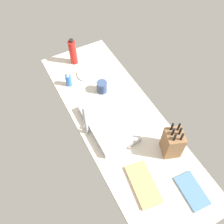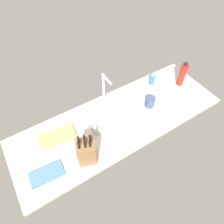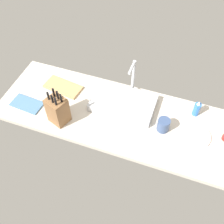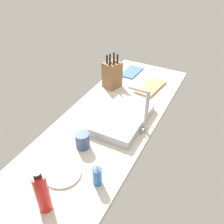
{
  "view_description": "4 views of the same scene",
  "coord_description": "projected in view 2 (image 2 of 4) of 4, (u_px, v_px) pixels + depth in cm",
  "views": [
    {
      "loc": [
        -91.22,
        54.79,
        158.99
      ],
      "look_at": [
        5.17,
        3.27,
        8.86
      ],
      "focal_mm": 39.5,
      "sensor_mm": 36.0,
      "label": 1
    },
    {
      "loc": [
        -59.62,
        -84.39,
        141.87
      ],
      "look_at": [
        -4.09,
        4.52,
        11.0
      ],
      "focal_mm": 32.31,
      "sensor_mm": 36.0,
      "label": 2
    },
    {
      "loc": [
        34.92,
        -115.66,
        158.18
      ],
      "look_at": [
        -5.47,
        -2.95,
        8.55
      ],
      "focal_mm": 43.01,
      "sensor_mm": 36.0,
      "label": 3
    },
    {
      "loc": [
        121.58,
        64.47,
        111.03
      ],
      "look_at": [
        -0.61,
        1.55,
        9.24
      ],
      "focal_mm": 40.3,
      "sensor_mm": 36.0,
      "label": 4
    }
  ],
  "objects": [
    {
      "name": "countertop_slab",
      "position": [
        119.0,
        120.0,
        1.74
      ],
      "size": [
        183.32,
        62.57,
        3.5
      ],
      "primitive_type": "cube",
      "color": "beige",
      "rests_on": "ground"
    },
    {
      "name": "sink_basin",
      "position": [
        112.0,
        110.0,
        1.75
      ],
      "size": [
        46.75,
        28.52,
        5.76
      ],
      "primitive_type": "cube",
      "color": "#B7BABF",
      "rests_on": "countertop_slab"
    },
    {
      "name": "faucet",
      "position": [
        104.0,
        86.0,
        1.72
      ],
      "size": [
        5.5,
        13.69,
        30.43
      ],
      "color": "#B7BABF",
      "rests_on": "countertop_slab"
    },
    {
      "name": "knife_block",
      "position": [
        86.0,
        152.0,
        1.41
      ],
      "size": [
        15.83,
        15.17,
        27.99
      ],
      "rotation": [
        0.0,
        0.0,
        -0.34
      ],
      "color": "brown",
      "rests_on": "countertop_slab"
    },
    {
      "name": "cutting_board",
      "position": [
        57.0,
        137.0,
        1.6
      ],
      "size": [
        31.05,
        18.17,
        1.8
      ],
      "primitive_type": "cube",
      "rotation": [
        0.0,
        0.0,
        -0.14
      ],
      "color": "tan",
      "rests_on": "countertop_slab"
    },
    {
      "name": "soap_bottle",
      "position": [
        152.0,
        79.0,
        1.95
      ],
      "size": [
        4.92,
        4.92,
        13.49
      ],
      "color": "blue",
      "rests_on": "countertop_slab"
    },
    {
      "name": "water_bottle",
      "position": [
        182.0,
        74.0,
        1.91
      ],
      "size": [
        6.45,
        6.45,
        24.99
      ],
      "color": "red",
      "rests_on": "countertop_slab"
    },
    {
      "name": "dinner_plate",
      "position": [
        167.0,
        94.0,
        1.9
      ],
      "size": [
        20.32,
        20.32,
        1.2
      ],
      "primitive_type": "cylinder",
      "color": "silver",
      "rests_on": "countertop_slab"
    },
    {
      "name": "dish_towel",
      "position": [
        47.0,
        174.0,
        1.42
      ],
      "size": [
        24.4,
        14.44,
        1.2
      ],
      "primitive_type": "cube",
      "rotation": [
        0.0,
        0.0,
        -0.07
      ],
      "color": "teal",
      "rests_on": "countertop_slab"
    },
    {
      "name": "coffee_mug",
      "position": [
        150.0,
        102.0,
        1.78
      ],
      "size": [
        8.58,
        8.58,
        9.93
      ],
      "primitive_type": "cylinder",
      "color": "#384C75",
      "rests_on": "countertop_slab"
    }
  ]
}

